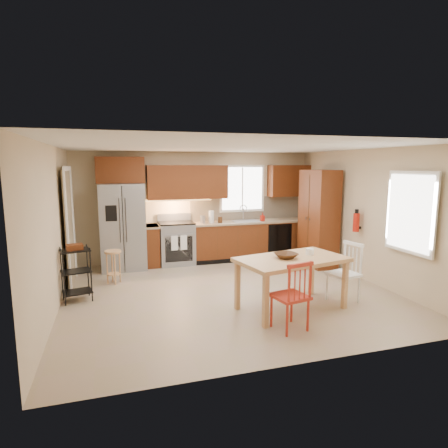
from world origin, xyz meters
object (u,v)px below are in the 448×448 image
soap_bottle (262,217)px  dining_table (291,284)px  table_bowl (286,259)px  utility_cart (76,274)px  chair_white (343,273)px  refrigerator (123,227)px  bar_stool (114,267)px  chair_red (290,295)px  table_jar (310,253)px  range_stove (177,244)px  fire_extinguisher (356,222)px  pantry (318,218)px

soap_bottle → dining_table: bearing=-104.4°
dining_table → table_bowl: 0.42m
utility_cart → chair_white: bearing=-29.6°
table_bowl → chair_white: bearing=2.7°
refrigerator → utility_cart: refrigerator is taller
soap_bottle → bar_stool: (-3.40, -0.98, -0.68)m
soap_bottle → chair_red: soap_bottle is taller
soap_bottle → table_jar: soap_bottle is taller
range_stove → dining_table: (1.24, -3.17, -0.06)m
refrigerator → table_jar: (2.75, -3.01, -0.07)m
fire_extinguisher → refrigerator: bearing=155.5°
table_bowl → dining_table: bearing=0.0°
refrigerator → bar_stool: 1.19m
bar_stool → refrigerator: bearing=64.6°
chair_red → bar_stool: chair_red is taller
dining_table → table_bowl: table_bowl is taller
refrigerator → table_jar: refrigerator is taller
range_stove → fire_extinguisher: 3.83m
soap_bottle → table_jar: (-0.43, -2.98, -0.16)m
pantry → bar_stool: pantry is taller
soap_bottle → table_bowl: size_ratio=0.58×
range_stove → utility_cart: range_stove is taller
dining_table → table_jar: size_ratio=11.20×
refrigerator → range_stove: refrigerator is taller
pantry → fire_extinguisher: bearing=-79.2°
table_jar → utility_cart: bearing=161.0°
utility_cart → soap_bottle: bearing=11.4°
chair_red → table_jar: 1.09m
pantry → dining_table: 2.87m
utility_cart → dining_table: bearing=-35.0°
dining_table → chair_red: 0.74m
chair_red → table_bowl: 0.77m
fire_extinguisher → table_bowl: 2.36m
chair_white → soap_bottle: bearing=-8.6°
fire_extinguisher → chair_white: bearing=-132.3°
chair_white → bar_stool: 4.12m
range_stove → chair_red: chair_red is taller
pantry → chair_red: bearing=-126.4°
dining_table → utility_cart: size_ratio=1.83×
chair_red → table_jar: size_ratio=6.58×
chair_red → table_bowl: (0.25, 0.65, 0.33)m
chair_white → range_stove: bearing=23.4°
range_stove → chair_white: size_ratio=0.96×
range_stove → table_bowl: (1.14, -3.17, 0.35)m
chair_red → utility_cart: 3.46m
chair_red → bar_stool: (-2.26, 2.76, -0.17)m
fire_extinguisher → bar_stool: fire_extinguisher is taller
pantry → chair_white: size_ratio=2.19×
dining_table → bar_stool: bearing=129.4°
dining_table → pantry: bearing=39.9°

